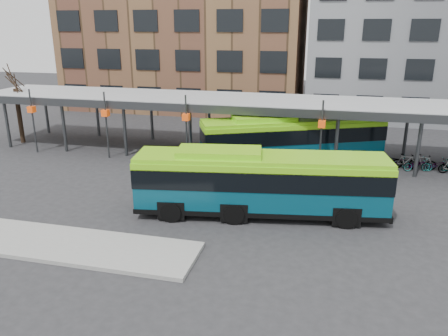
% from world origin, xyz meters
% --- Properties ---
extents(ground, '(120.00, 120.00, 0.00)m').
position_xyz_m(ground, '(0.00, 0.00, 0.00)').
color(ground, '#28282B').
rests_on(ground, ground).
extents(boarding_island, '(14.00, 3.00, 0.18)m').
position_xyz_m(boarding_island, '(-5.50, -3.00, 0.09)').
color(boarding_island, gray).
rests_on(boarding_island, ground).
extents(canopy, '(40.00, 6.53, 4.80)m').
position_xyz_m(canopy, '(-0.06, 12.87, 3.91)').
color(canopy, '#999B9E').
rests_on(canopy, ground).
extents(tree, '(1.64, 1.64, 5.60)m').
position_xyz_m(tree, '(-18.00, 12.00, 2.43)').
color(tree, black).
rests_on(tree, ground).
extents(building_brick, '(26.00, 14.00, 22.00)m').
position_xyz_m(building_brick, '(-10.00, 32.00, 11.00)').
color(building_brick, brown).
rests_on(building_brick, ground).
extents(building_grey, '(24.00, 14.00, 20.00)m').
position_xyz_m(building_grey, '(16.00, 32.00, 10.00)').
color(building_grey, slate).
rests_on(building_grey, ground).
extents(bus_front, '(12.71, 4.50, 3.43)m').
position_xyz_m(bus_front, '(3.25, 2.40, 1.79)').
color(bus_front, '#073F53').
rests_on(bus_front, ground).
extents(bus_rear, '(12.54, 7.64, 3.46)m').
position_xyz_m(bus_rear, '(4.04, 11.45, 1.80)').
color(bus_rear, '#073F53').
rests_on(bus_rear, ground).
extents(bike_rack, '(5.60, 1.59, 1.06)m').
position_xyz_m(bike_rack, '(12.98, 12.02, 0.48)').
color(bike_rack, slate).
rests_on(bike_rack, ground).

